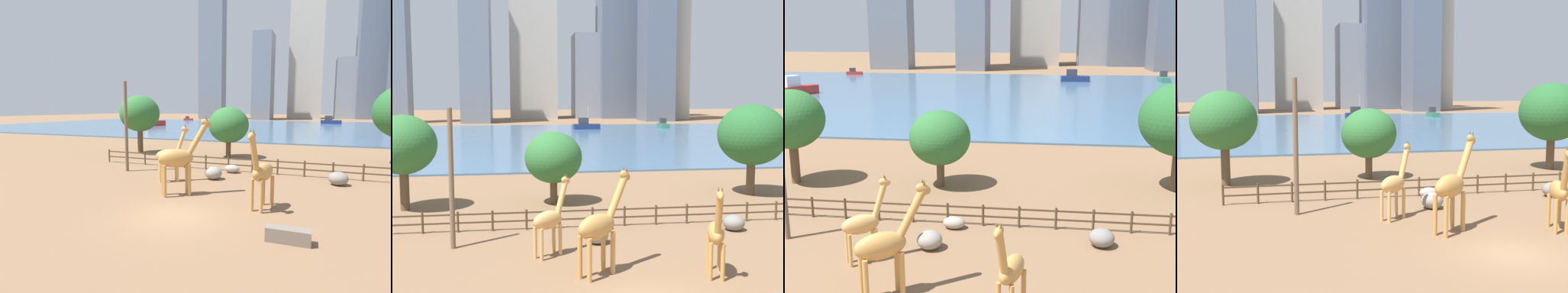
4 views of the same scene
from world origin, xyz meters
The scene contains 17 objects.
ground_plane centered at (0.00, 80.00, 0.00)m, with size 400.00×400.00×0.00m, color brown.
harbor_water centered at (0.00, 77.00, 0.10)m, with size 180.00×86.00×0.20m, color #476B8C.
giraffe_tall centered at (-3.51, 6.72, 1.97)m, with size 2.35×1.97×4.25m.
giraffe_companion centered at (-1.38, 3.65, 2.37)m, with size 3.20×2.58×4.96m.
giraffe_young centered at (3.90, 2.65, 2.07)m, with size 1.31×2.70×4.47m.
boulder_near_fence centered at (-0.69, 8.54, 0.49)m, with size 1.33×1.30×0.97m, color gray.
boulder_by_pole centered at (8.21, 9.99, 0.49)m, with size 1.33×1.30×0.97m, color gray.
boulder_small centered at (0.06, 11.40, 0.34)m, with size 1.28×0.92×0.69m, color gray.
enclosure_fence centered at (-0.19, 12.00, 0.76)m, with size 26.12×0.14×1.30m.
tree_left_large centered at (-2.37, 19.16, 3.63)m, with size 4.42×4.42×5.64m.
tree_center_broad centered at (-13.34, 18.60, 4.82)m, with size 4.84×4.84×7.04m.
boat_ferry centered at (11.72, 100.70, 1.17)m, with size 6.56×2.68×5.79m.
boat_sailboat centered at (32.05, 102.85, 1.05)m, with size 2.30×5.80×2.52m.
boat_tug centered at (-39.62, 68.37, 1.39)m, with size 5.93×8.42×3.50m.
boat_barge centered at (-46.20, 112.97, 0.81)m, with size 4.30×2.10×1.81m.
skyline_tower_needle centered at (-17.34, 139.17, 20.53)m, with size 8.85×14.86×41.07m, color slate.
skyline_tower_glass centered at (21.40, 169.25, 15.80)m, with size 9.84×14.30×31.59m, color gray.
Camera 3 is at (5.01, -14.60, 10.93)m, focal length 45.00 mm.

